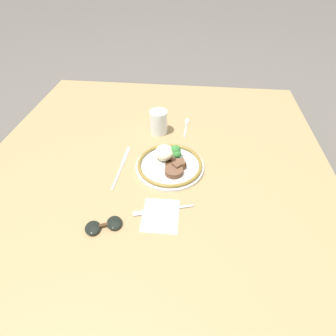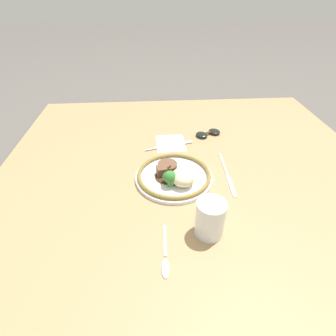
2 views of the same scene
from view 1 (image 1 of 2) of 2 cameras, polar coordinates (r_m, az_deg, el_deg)
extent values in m
plane|color=#5B5651|center=(0.98, -2.74, -0.70)|extent=(8.00, 8.00, 0.00)
cube|color=tan|center=(0.97, -2.78, 0.19)|extent=(1.32, 1.26, 0.04)
cube|color=white|center=(0.79, -1.63, -10.26)|extent=(0.13, 0.11, 0.00)
cylinder|color=white|center=(0.93, 0.38, 0.35)|extent=(0.24, 0.24, 0.01)
torus|color=olive|center=(0.92, 0.39, 0.88)|extent=(0.23, 0.23, 0.01)
ellipsoid|color=beige|center=(0.94, -0.77, 3.40)|extent=(0.07, 0.07, 0.05)
cylinder|color=brown|center=(0.89, 1.28, -0.69)|extent=(0.06, 0.06, 0.02)
cylinder|color=#472D19|center=(0.93, 1.71, 0.76)|extent=(0.08, 0.08, 0.00)
cube|color=brown|center=(0.90, 2.05, 0.39)|extent=(0.04, 0.04, 0.03)
cube|color=brown|center=(0.94, 1.56, 2.29)|extent=(0.03, 0.03, 0.02)
cube|color=brown|center=(0.91, 2.69, 0.84)|extent=(0.03, 0.03, 0.03)
cube|color=brown|center=(0.94, 1.34, 2.09)|extent=(0.03, 0.03, 0.02)
cylinder|color=#669E51|center=(0.96, 1.63, 2.77)|extent=(0.01, 0.01, 0.02)
sphere|color=#387F38|center=(0.94, 1.66, 3.88)|extent=(0.04, 0.04, 0.04)
cylinder|color=#669E51|center=(0.96, 1.13, 2.69)|extent=(0.01, 0.01, 0.01)
sphere|color=#387F38|center=(0.95, 1.14, 3.52)|extent=(0.03, 0.03, 0.03)
cylinder|color=#669E51|center=(0.95, 1.86, 2.15)|extent=(0.01, 0.01, 0.01)
sphere|color=#387F38|center=(0.94, 1.89, 3.01)|extent=(0.03, 0.03, 0.03)
cylinder|color=orange|center=(1.10, -2.01, 9.13)|extent=(0.06, 0.06, 0.06)
cylinder|color=white|center=(1.09, -2.04, 9.97)|extent=(0.07, 0.07, 0.10)
cube|color=silver|center=(0.80, 1.54, -8.70)|extent=(0.04, 0.11, 0.00)
cube|color=silver|center=(0.80, -5.26, -9.59)|extent=(0.03, 0.07, 0.00)
cube|color=silver|center=(0.92, -10.93, -1.71)|extent=(0.13, 0.01, 0.00)
cube|color=silver|center=(1.00, -9.18, 2.69)|extent=(0.10, 0.02, 0.00)
cube|color=silver|center=(1.12, 3.80, 8.09)|extent=(0.09, 0.01, 0.00)
ellipsoid|color=silver|center=(1.18, 4.17, 10.15)|extent=(0.05, 0.02, 0.01)
ellipsoid|color=black|center=(0.78, -11.62, -11.63)|extent=(0.06, 0.06, 0.02)
ellipsoid|color=black|center=(0.78, -16.08, -12.42)|extent=(0.06, 0.06, 0.02)
cube|color=#472D19|center=(0.78, -13.88, -11.93)|extent=(0.02, 0.03, 0.00)
camera|label=2|loc=(1.34, 7.31, 37.13)|focal=28.00mm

